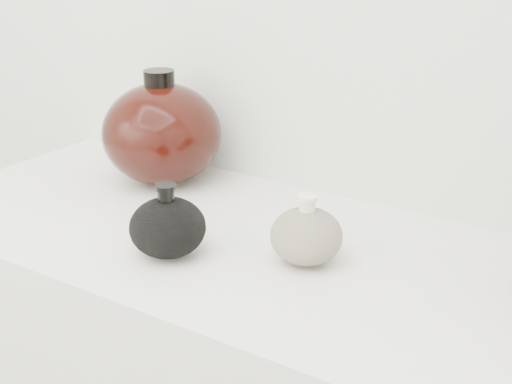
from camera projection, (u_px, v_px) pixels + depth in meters
The scene contains 3 objects.
black_gourd_vase at pixel (168, 227), 1.05m from camera, with size 0.15×0.15×0.11m.
cream_gourd_vase at pixel (306, 235), 1.03m from camera, with size 0.13×0.13×0.10m.
left_round_pot at pixel (162, 133), 1.33m from camera, with size 0.24×0.24×0.21m.
Camera 1 is at (0.56, 0.11, 1.38)m, focal length 50.00 mm.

